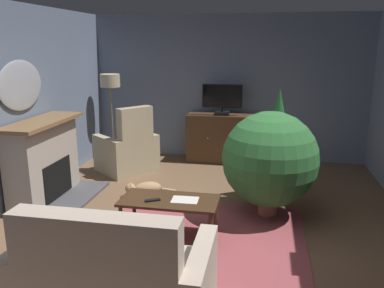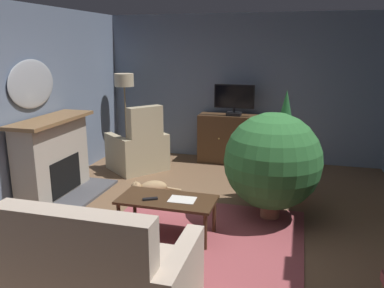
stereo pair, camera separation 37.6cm
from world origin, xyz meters
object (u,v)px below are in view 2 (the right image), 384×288
fireplace (54,159)px  television (234,99)px  tv_remote (150,199)px  armchair_facing_sofa (139,150)px  wall_mirror_oval (32,84)px  tv_cabinet (234,140)px  folded_newspaper (182,200)px  coffee_table (167,203)px  cat (151,187)px  potted_plant_tall_palm_by_window (284,140)px  sofa_floral (97,277)px  floor_lamp (124,90)px  potted_plant_on_hearth_side (272,161)px

fireplace → television: bearing=45.7°
tv_remote → armchair_facing_sofa: size_ratio=0.14×
wall_mirror_oval → armchair_facing_sofa: wall_mirror_oval is taller
tv_cabinet → folded_newspaper: tv_cabinet is taller
coffee_table → wall_mirror_oval: bearing=161.3°
fireplace → cat: 1.45m
fireplace → tv_cabinet: size_ratio=1.15×
potted_plant_tall_palm_by_window → cat: potted_plant_tall_palm_by_window is taller
folded_newspaper → sofa_floral: 1.50m
armchair_facing_sofa → floor_lamp: size_ratio=0.72×
tv_remote → floor_lamp: size_ratio=0.10×
fireplace → tv_remote: size_ratio=8.74×
folded_newspaper → potted_plant_on_hearth_side: potted_plant_on_hearth_side is taller
fireplace → wall_mirror_oval: 1.10m
tv_cabinet → potted_plant_tall_palm_by_window: 1.91m
sofa_floral → cat: size_ratio=2.22×
folded_newspaper → armchair_facing_sofa: 2.64m
television → coffee_table: bearing=-94.7°
tv_cabinet → floor_lamp: size_ratio=0.80×
television → armchair_facing_sofa: size_ratio=0.61×
sofa_floral → folded_newspaper: bearing=79.1°
folded_newspaper → floor_lamp: 3.65m
floor_lamp → armchair_facing_sofa: bearing=-52.1°
tv_remote → armchair_facing_sofa: armchair_facing_sofa is taller
potted_plant_tall_palm_by_window → floor_lamp: 3.41m
potted_plant_tall_palm_by_window → fireplace: bearing=-166.7°
tv_cabinet → sofa_floral: sofa_floral is taller
fireplace → television: (2.22, 2.28, 0.65)m
tv_remote → cat: size_ratio=0.25×
potted_plant_on_hearth_side → cat: size_ratio=1.98×
fireplace → cat: size_ratio=2.15×
coffee_table → television: bearing=85.3°
folded_newspaper → potted_plant_on_hearth_side: 1.27m
tv_cabinet → television: bearing=-90.0°
wall_mirror_oval → television: wall_mirror_oval is taller
potted_plant_tall_palm_by_window → floor_lamp: floor_lamp is taller
potted_plant_on_hearth_side → cat: potted_plant_on_hearth_side is taller
fireplace → potted_plant_tall_palm_by_window: 3.29m
wall_mirror_oval → tv_cabinet: bearing=43.4°
armchair_facing_sofa → potted_plant_on_hearth_side: potted_plant_on_hearth_side is taller
tv_remote → wall_mirror_oval: bearing=128.7°
armchair_facing_sofa → potted_plant_tall_palm_by_window: potted_plant_tall_palm_by_window is taller
television → tv_remote: bearing=-97.7°
folded_newspaper → potted_plant_on_hearth_side: size_ratio=0.22×
tv_remote → floor_lamp: bearing=90.0°
television → floor_lamp: bearing=-177.1°
television → potted_plant_on_hearth_side: 2.43m
floor_lamp → fireplace: bearing=-93.4°
coffee_table → cat: coffee_table is taller
wall_mirror_oval → cat: bearing=14.7°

